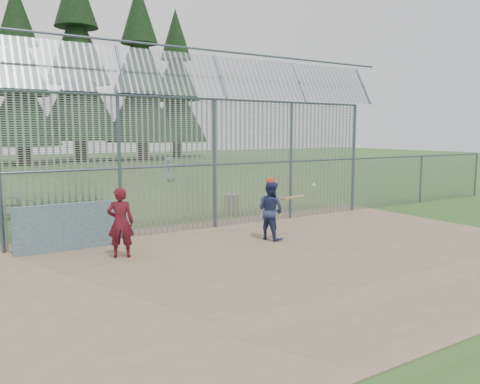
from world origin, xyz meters
TOP-DOWN VIEW (x-y plane):
  - ground at (0.00, 0.00)m, footprint 120.00×120.00m
  - dirt_infield at (0.00, -0.50)m, footprint 14.00×10.00m
  - dugout_wall at (-4.60, 2.90)m, footprint 2.50×0.12m
  - batter at (0.50, 1.20)m, footprint 0.82×0.94m
  - onlooker at (-3.64, 1.53)m, footprint 0.72×0.61m
  - bg_kid_standing at (4.39, 17.16)m, footprint 0.78×0.53m
  - batting_gear at (0.68, 1.17)m, footprint 1.79×0.41m
  - trash_can at (1.69, 5.32)m, footprint 0.56×0.56m
  - backstop_fence at (1.81, 3.43)m, footprint 20.09×0.81m
  - conifer_row at (1.93, 41.51)m, footprint 38.48×12.26m

SIDE VIEW (x-z plane):
  - ground at x=0.00m, z-range 0.00..0.00m
  - dirt_infield at x=0.00m, z-range 0.00..0.02m
  - trash_can at x=1.69m, z-range -0.03..0.79m
  - dugout_wall at x=-4.60m, z-range 0.02..1.22m
  - bg_kid_standing at x=4.39m, z-range 0.00..1.52m
  - batter at x=0.50m, z-range 0.02..1.65m
  - onlooker at x=-3.64m, z-range 0.02..1.71m
  - batting_gear at x=0.68m, z-range 1.22..1.86m
  - backstop_fence at x=1.81m, z-range -0.29..5.01m
  - conifer_row at x=1.93m, z-range 0.73..20.93m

